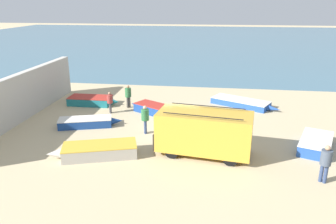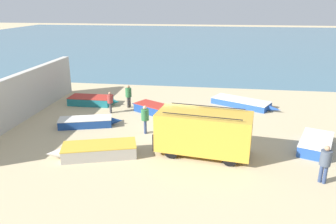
# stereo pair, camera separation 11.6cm
# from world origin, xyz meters

# --- Properties ---
(ground_plane) EXTENTS (200.00, 200.00, 0.00)m
(ground_plane) POSITION_xyz_m (0.00, 0.00, 0.00)
(ground_plane) COLOR tan
(sea_water) EXTENTS (120.00, 80.00, 0.01)m
(sea_water) POSITION_xyz_m (0.00, 52.00, 0.00)
(sea_water) COLOR #477084
(sea_water) RESTS_ON ground_plane
(harbor_wall) EXTENTS (0.50, 15.43, 3.20)m
(harbor_wall) POSITION_xyz_m (-11.05, 1.00, 1.60)
(harbor_wall) COLOR #BCB7AD
(harbor_wall) RESTS_ON ground_plane
(parked_van) EXTENTS (5.24, 2.86, 2.46)m
(parked_van) POSITION_xyz_m (1.57, -2.39, 1.28)
(parked_van) COLOR gold
(parked_van) RESTS_ON ground_plane
(fishing_rowboat_0) EXTENTS (2.61, 3.97, 0.63)m
(fishing_rowboat_0) POSITION_xyz_m (7.80, -0.80, 0.32)
(fishing_rowboat_0) COLOR #234CA3
(fishing_rowboat_0) RESTS_ON ground_plane
(fishing_rowboat_1) EXTENTS (4.20, 2.19, 0.56)m
(fishing_rowboat_1) POSITION_xyz_m (-6.12, 0.68, 0.28)
(fishing_rowboat_1) COLOR navy
(fishing_rowboat_1) RESTS_ON ground_plane
(fishing_rowboat_2) EXTENTS (4.77, 2.61, 0.66)m
(fishing_rowboat_2) POSITION_xyz_m (-3.99, -3.50, 0.33)
(fishing_rowboat_2) COLOR #ADA89E
(fishing_rowboat_2) RESTS_ON ground_plane
(fishing_rowboat_3) EXTENTS (4.64, 3.27, 0.64)m
(fishing_rowboat_3) POSITION_xyz_m (-1.98, 3.75, 0.32)
(fishing_rowboat_3) COLOR navy
(fishing_rowboat_3) RESTS_ON ground_plane
(fishing_rowboat_4) EXTENTS (5.26, 3.55, 0.50)m
(fishing_rowboat_4) POSITION_xyz_m (4.26, 6.58, 0.25)
(fishing_rowboat_4) COLOR #234CA3
(fishing_rowboat_4) RESTS_ON ground_plane
(fishing_rowboat_5) EXTENTS (4.02, 1.62, 0.63)m
(fishing_rowboat_5) POSITION_xyz_m (-7.56, 5.31, 0.31)
(fishing_rowboat_5) COLOR #1E757F
(fishing_rowboat_5) RESTS_ON ground_plane
(fisherman_0) EXTENTS (0.48, 0.48, 1.83)m
(fisherman_0) POSITION_xyz_m (7.06, -4.59, 1.09)
(fisherman_0) COLOR navy
(fisherman_0) RESTS_ON ground_plane
(fisherman_1) EXTENTS (0.47, 0.47, 1.80)m
(fisherman_1) POSITION_xyz_m (-2.10, 0.00, 1.08)
(fisherman_1) COLOR navy
(fisherman_1) RESTS_ON ground_plane
(fisherman_2) EXTENTS (0.42, 0.42, 1.60)m
(fisherman_2) POSITION_xyz_m (-5.44, 3.48, 0.95)
(fisherman_2) COLOR #38383D
(fisherman_2) RESTS_ON ground_plane
(fisherman_3) EXTENTS (0.47, 0.47, 1.77)m
(fisherman_3) POSITION_xyz_m (-4.46, 4.93, 1.06)
(fisherman_3) COLOR #5B564C
(fisherman_3) RESTS_ON ground_plane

